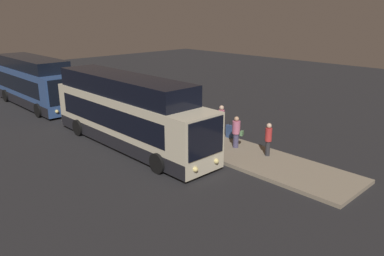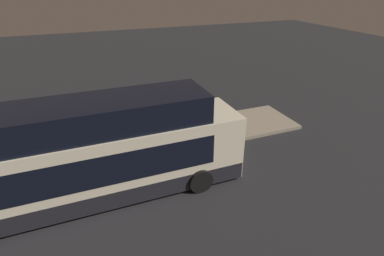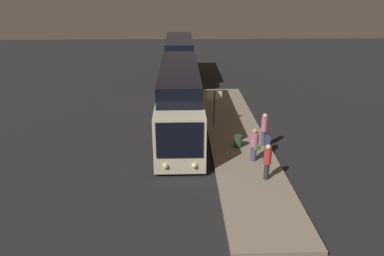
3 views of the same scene
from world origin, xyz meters
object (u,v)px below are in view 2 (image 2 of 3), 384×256
bus_lead (83,160)px  passenger_waiting (174,116)px  suitcase (146,122)px  sign_post (72,137)px  passenger_with_bags (135,113)px  trash_bin (146,136)px  passenger_boarding (205,109)px

bus_lead → passenger_waiting: (4.66, 3.63, -0.62)m
bus_lead → suitcase: bus_lead is taller
passenger_waiting → sign_post: 5.24m
suitcase → sign_post: 4.58m
bus_lead → passenger_with_bags: bus_lead is taller
suitcase → trash_bin: bearing=-103.5°
suitcase → trash_bin: 1.53m
passenger_boarding → suitcase: passenger_boarding is taller
passenger_boarding → passenger_with_bags: passenger_with_bags is taller
passenger_with_bags → suitcase: size_ratio=1.86×
passenger_with_bags → sign_post: size_ratio=0.82×
passenger_with_bags → trash_bin: bearing=74.9°
sign_post → passenger_boarding: bearing=14.3°
bus_lead → sign_post: bearing=99.0°
passenger_waiting → trash_bin: (-1.67, -0.51, -0.58)m
bus_lead → passenger_boarding: size_ratio=6.96×
sign_post → trash_bin: sign_post is taller
passenger_waiting → suitcase: (-1.31, 0.98, -0.53)m
bus_lead → passenger_waiting: 5.94m
bus_lead → passenger_with_bags: bearing=58.1°
passenger_boarding → passenger_with_bags: bearing=137.2°
suitcase → sign_post: size_ratio=0.44×
bus_lead → passenger_boarding: (6.52, 3.86, -0.59)m
sign_post → passenger_with_bags: bearing=37.3°
passenger_waiting → suitcase: 1.72m
passenger_with_bags → suitcase: (0.54, 0.11, -0.63)m
bus_lead → trash_bin: bearing=46.3°
passenger_boarding → trash_bin: (-3.53, -0.74, -0.61)m
passenger_waiting → suitcase: passenger_waiting is taller
sign_post → suitcase: bearing=34.1°
passenger_with_bags → sign_post: (-3.14, -2.39, 0.45)m
passenger_waiting → trash_bin: bearing=-95.6°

